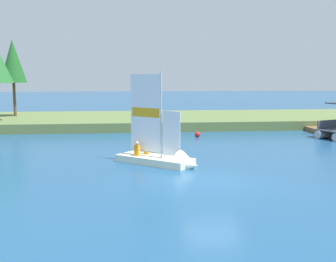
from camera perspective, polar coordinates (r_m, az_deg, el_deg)
ground_plane at (r=19.32m, az=5.90°, el=-6.71°), size 200.00×200.00×0.00m
shore_bank at (r=41.12m, az=-0.44°, el=1.47°), size 80.00×11.85×0.79m
shoreline_tree_midright at (r=42.99m, az=-19.73°, el=8.61°), size 2.39×2.39×7.09m
wooden_dock at (r=36.34m, az=20.41°, el=-0.14°), size 1.90×6.00×0.38m
sailboat at (r=22.58m, az=-0.07°, el=-3.60°), size 4.56×4.15×5.39m
channel_buoy at (r=32.79m, az=3.89°, el=-0.44°), size 0.41×0.41×0.41m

